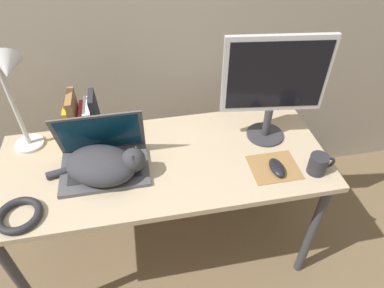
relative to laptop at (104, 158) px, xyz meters
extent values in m
cube|color=tan|center=(0.25, -0.01, -0.06)|extent=(1.45, 0.61, 0.03)
cylinder|color=#38383D|center=(-0.42, -0.26, -0.42)|extent=(0.04, 0.04, 0.69)
cylinder|color=#38383D|center=(0.93, -0.26, -0.42)|extent=(0.04, 0.04, 0.69)
cylinder|color=#38383D|center=(-0.42, 0.24, -0.42)|extent=(0.04, 0.04, 0.69)
cylinder|color=#38383D|center=(0.93, 0.24, -0.42)|extent=(0.04, 0.04, 0.69)
cube|color=#4C4C51|center=(0.00, -0.03, -0.04)|extent=(0.37, 0.26, 0.02)
cube|color=#28282D|center=(0.00, -0.04, -0.03)|extent=(0.30, 0.13, 0.00)
cube|color=#4C4C51|center=(0.00, 0.06, 0.09)|extent=(0.37, 0.09, 0.24)
cube|color=#0A334C|center=(0.00, 0.06, 0.09)|extent=(0.33, 0.08, 0.21)
ellipsoid|color=#333338|center=(-0.01, -0.06, 0.02)|extent=(0.35, 0.30, 0.13)
sphere|color=#333338|center=(0.13, -0.08, 0.04)|extent=(0.10, 0.10, 0.10)
cone|color=#333338|center=(0.14, -0.06, 0.08)|extent=(0.04, 0.04, 0.03)
cone|color=#333338|center=(0.12, -0.11, 0.08)|extent=(0.04, 0.04, 0.03)
cylinder|color=#333338|center=(-0.17, -0.02, -0.03)|extent=(0.14, 0.06, 0.03)
cylinder|color=#333338|center=(0.75, 0.07, -0.04)|extent=(0.17, 0.17, 0.01)
cylinder|color=#333338|center=(0.75, 0.07, 0.03)|extent=(0.04, 0.04, 0.14)
cube|color=#B2B2B7|center=(0.75, 0.07, 0.28)|extent=(0.45, 0.08, 0.35)
cube|color=black|center=(0.75, 0.05, 0.28)|extent=(0.41, 0.06, 0.31)
cube|color=olive|center=(0.72, -0.14, -0.05)|extent=(0.21, 0.18, 0.00)
ellipsoid|color=black|center=(0.72, -0.16, -0.03)|extent=(0.06, 0.11, 0.03)
cube|color=gold|center=(-0.14, 0.19, 0.05)|extent=(0.03, 0.12, 0.20)
cube|color=olive|center=(-0.11, 0.19, 0.08)|extent=(0.03, 0.15, 0.25)
cube|color=maroon|center=(-0.08, 0.19, 0.04)|extent=(0.03, 0.15, 0.18)
cube|color=white|center=(-0.05, 0.19, 0.05)|extent=(0.03, 0.15, 0.20)
cube|color=#232328|center=(-0.02, 0.19, 0.07)|extent=(0.03, 0.12, 0.25)
cylinder|color=silver|center=(-0.34, 0.21, -0.04)|extent=(0.13, 0.13, 0.01)
cylinder|color=silver|center=(-0.34, 0.21, 0.17)|extent=(0.02, 0.02, 0.41)
cone|color=silver|center=(-0.29, 0.17, 0.37)|extent=(0.11, 0.13, 0.14)
torus|color=#232328|center=(-0.31, -0.22, -0.03)|extent=(0.17, 0.17, 0.03)
cylinder|color=#232328|center=(0.11, 0.25, -0.04)|extent=(0.02, 0.02, 0.02)
sphere|color=#4C4C51|center=(0.11, 0.25, 0.00)|extent=(0.05, 0.05, 0.05)
cylinder|color=#28282D|center=(0.88, -0.20, -0.01)|extent=(0.08, 0.08, 0.09)
torus|color=#28282D|center=(0.93, -0.20, -0.01)|extent=(0.06, 0.01, 0.06)
camera|label=1|loc=(0.17, -1.10, 1.01)|focal=32.00mm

